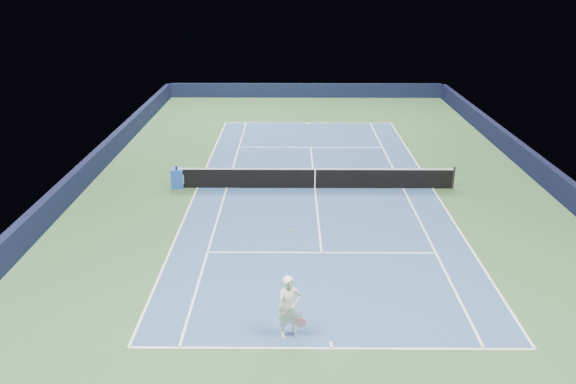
{
  "coord_description": "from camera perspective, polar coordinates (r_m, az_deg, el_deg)",
  "views": [
    {
      "loc": [
        -1.08,
        -24.36,
        9.53
      ],
      "look_at": [
        -1.23,
        -3.0,
        1.0
      ],
      "focal_mm": 35.0,
      "sensor_mm": 36.0,
      "label": 1
    }
  ],
  "objects": [
    {
      "name": "ground",
      "position": [
        26.18,
        2.74,
        0.4
      ],
      "size": [
        40.0,
        40.0,
        0.0
      ],
      "primitive_type": "plane",
      "color": "#2F522D",
      "rests_on": "ground"
    },
    {
      "name": "wall_far",
      "position": [
        45.1,
        1.8,
        10.27
      ],
      "size": [
        22.0,
        0.35,
        1.1
      ],
      "primitive_type": "cube",
      "color": "black",
      "rests_on": "ground"
    },
    {
      "name": "wall_right",
      "position": [
        28.56,
        25.02,
        1.33
      ],
      "size": [
        0.35,
        40.0,
        1.1
      ],
      "primitive_type": "cube",
      "color": "black",
      "rests_on": "ground"
    },
    {
      "name": "wall_left",
      "position": [
        27.73,
        -20.2,
        1.49
      ],
      "size": [
        0.35,
        40.0,
        1.1
      ],
      "primitive_type": "cube",
      "color": "black",
      "rests_on": "ground"
    },
    {
      "name": "court_surface",
      "position": [
        26.18,
        2.74,
        0.4
      ],
      "size": [
        10.97,
        23.77,
        0.01
      ],
      "primitive_type": "cube",
      "color": "#2B4C7B",
      "rests_on": "ground"
    },
    {
      "name": "baseline_far",
      "position": [
        37.49,
        2.06,
        7.04
      ],
      "size": [
        10.97,
        0.08,
        0.0
      ],
      "primitive_type": "cube",
      "color": "white",
      "rests_on": "ground"
    },
    {
      "name": "baseline_near",
      "position": [
        15.73,
        4.43,
        -15.56
      ],
      "size": [
        10.97,
        0.08,
        0.0
      ],
      "primitive_type": "cube",
      "color": "white",
      "rests_on": "ground"
    },
    {
      "name": "sideline_doubles_right",
      "position": [
        26.97,
        14.47,
        0.37
      ],
      "size": [
        0.08,
        23.77,
        0.0
      ],
      "primitive_type": "cube",
      "color": "white",
      "rests_on": "ground"
    },
    {
      "name": "sideline_doubles_left",
      "position": [
        26.52,
        -9.18,
        0.44
      ],
      "size": [
        0.08,
        23.77,
        0.0
      ],
      "primitive_type": "cube",
      "color": "white",
      "rests_on": "ground"
    },
    {
      "name": "sideline_singles_right",
      "position": [
        26.66,
        11.62,
        0.38
      ],
      "size": [
        0.08,
        23.77,
        0.0
      ],
      "primitive_type": "cube",
      "color": "white",
      "rests_on": "ground"
    },
    {
      "name": "sideline_singles_left",
      "position": [
        26.33,
        -6.24,
        0.43
      ],
      "size": [
        0.08,
        23.77,
        0.0
      ],
      "primitive_type": "cube",
      "color": "white",
      "rests_on": "ground"
    },
    {
      "name": "service_line_far",
      "position": [
        32.22,
        2.32,
        4.56
      ],
      "size": [
        8.23,
        0.08,
        0.0
      ],
      "primitive_type": "cube",
      "color": "white",
      "rests_on": "ground"
    },
    {
      "name": "service_line_near",
      "position": [
        20.35,
        3.43,
        -6.16
      ],
      "size": [
        8.23,
        0.08,
        0.0
      ],
      "primitive_type": "cube",
      "color": "white",
      "rests_on": "ground"
    },
    {
      "name": "center_service_line",
      "position": [
        26.18,
        2.75,
        0.41
      ],
      "size": [
        0.08,
        12.8,
        0.0
      ],
      "primitive_type": "cube",
      "color": "white",
      "rests_on": "ground"
    },
    {
      "name": "center_mark_far",
      "position": [
        37.34,
        2.06,
        6.98
      ],
      "size": [
        0.08,
        0.3,
        0.0
      ],
      "primitive_type": "cube",
      "color": "white",
      "rests_on": "ground"
    },
    {
      "name": "center_mark_near",
      "position": [
        15.85,
        4.4,
        -15.23
      ],
      "size": [
        0.08,
        0.3,
        0.0
      ],
      "primitive_type": "cube",
      "color": "white",
      "rests_on": "ground"
    },
    {
      "name": "tennis_net",
      "position": [
        26.0,
        2.76,
        1.43
      ],
      "size": [
        12.9,
        0.1,
        1.07
      ],
      "color": "black",
      "rests_on": "ground"
    },
    {
      "name": "sponsor_cube",
      "position": [
        26.59,
        -11.15,
        1.39
      ],
      "size": [
        0.61,
        0.53,
        0.91
      ],
      "color": "#1D47AE",
      "rests_on": "ground"
    },
    {
      "name": "tennis_player",
      "position": [
        15.63,
        0.13,
        -11.62
      ],
      "size": [
        0.88,
        1.37,
        2.8
      ],
      "color": "white",
      "rests_on": "ground"
    }
  ]
}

